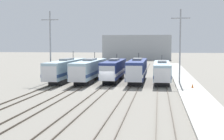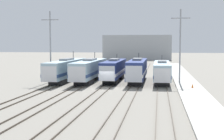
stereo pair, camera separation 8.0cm
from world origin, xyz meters
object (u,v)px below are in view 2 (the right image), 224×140
object	(u,v)px
locomotive_far_left	(66,70)
locomotive_center_right	(137,70)
traffic_cone	(192,86)
locomotive_center_left	(90,70)
catenary_tower_left	(50,44)
locomotive_center	(114,70)
catenary_tower_right	(180,44)
locomotive_far_right	(162,71)

from	to	relation	value
locomotive_far_left	locomotive_center_right	distance (m)	13.01
locomotive_far_left	traffic_cone	xyz separation A→B (m)	(21.83, -7.39, -1.57)
locomotive_center_left	traffic_cone	distance (m)	19.12
locomotive_far_left	catenary_tower_left	world-z (taller)	catenary_tower_left
locomotive_center_left	catenary_tower_left	world-z (taller)	catenary_tower_left
locomotive_center	catenary_tower_right	bearing A→B (deg)	-13.23
locomotive_center_left	locomotive_far_right	size ratio (longest dim) A/B	1.17
locomotive_far_right	catenary_tower_left	size ratio (longest dim) A/B	1.28
locomotive_far_left	locomotive_far_right	world-z (taller)	locomotive_far_left
catenary_tower_right	locomotive_far_left	bearing A→B (deg)	175.62
catenary_tower_left	traffic_cone	world-z (taller)	catenary_tower_left
locomotive_center	traffic_cone	bearing A→B (deg)	-33.06
locomotive_center_right	catenary_tower_left	xyz separation A→B (m)	(-15.40, -1.57, 4.54)
locomotive_center_left	catenary_tower_right	world-z (taller)	catenary_tower_right
locomotive_far_left	locomotive_center_right	bearing A→B (deg)	0.10
locomotive_center	traffic_cone	xyz separation A→B (m)	(13.16, -8.56, -1.55)
locomotive_center_right	locomotive_far_right	bearing A→B (deg)	-0.95
catenary_tower_left	catenary_tower_right	bearing A→B (deg)	0.00
locomotive_center_right	locomotive_far_left	bearing A→B (deg)	-179.90
locomotive_far_right	locomotive_center_left	bearing A→B (deg)	179.03
locomotive_center_right	catenary_tower_left	bearing A→B (deg)	-174.16
traffic_cone	locomotive_center_left	bearing A→B (deg)	156.64
locomotive_far_left	locomotive_far_right	bearing A→B (deg)	-0.17
locomotive_center	locomotive_far_right	world-z (taller)	locomotive_center
traffic_cone	locomotive_center_right	bearing A→B (deg)	139.96
catenary_tower_left	catenary_tower_right	size ratio (longest dim) A/B	1.00
locomotive_far_left	catenary_tower_left	xyz separation A→B (m)	(-2.39, -1.55, 4.60)
locomotive_center	catenary_tower_left	bearing A→B (deg)	-166.15
locomotive_center	locomotive_far_right	distance (m)	8.76
locomotive_center_left	catenary_tower_left	xyz separation A→B (m)	(-6.73, -1.72, 4.60)
locomotive_center	catenary_tower_left	xyz separation A→B (m)	(-11.06, -2.73, 4.62)
locomotive_center	traffic_cone	size ratio (longest dim) A/B	26.12
locomotive_far_left	catenary_tower_right	size ratio (longest dim) A/B	1.54
catenary_tower_left	locomotive_center_left	bearing A→B (deg)	14.36
locomotive_center_right	locomotive_center_left	bearing A→B (deg)	179.03
locomotive_far_left	locomotive_center_left	xyz separation A→B (m)	(4.34, 0.17, -0.01)
locomotive_center_left	locomotive_center_right	distance (m)	8.68
locomotive_center_right	locomotive_center	bearing A→B (deg)	165.10
catenary_tower_left	traffic_cone	distance (m)	25.66
locomotive_far_right	catenary_tower_right	world-z (taller)	catenary_tower_right
catenary_tower_right	traffic_cone	bearing A→B (deg)	-75.11
locomotive_far_left	traffic_cone	distance (m)	23.10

